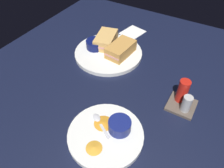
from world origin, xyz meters
TOP-DOWN VIEW (x-y plane):
  - ground_plane at (0.00, 0.00)cm, footprint 110.00×110.00cm
  - plate_sandwich_main at (-7.68, -10.97)cm, footprint 28.84×28.84cm
  - sandwich_half_near at (-8.84, -5.61)cm, footprint 13.89×8.87cm
  - sandwich_half_far at (-11.74, -14.65)cm, footprint 14.58×10.58cm
  - ramekin_dark_sauce at (-7.31, -17.45)cm, footprint 7.76×7.76cm
  - spoon_by_dark_ramekin at (-9.93, -12.11)cm, footprint 5.69×9.50cm
  - plate_chips_companion at (27.43, 9.12)cm, footprint 22.55×22.55cm
  - ramekin_light_gravy at (24.04, 11.94)cm, footprint 6.80×6.80cm
  - spoon_by_gravy_ramekin at (24.91, 5.01)cm, footprint 6.42×9.19cm
  - plantain_chip_scatter at (26.57, 8.45)cm, footprint 15.77×10.68cm
  - condiment_caddy at (4.30, 24.84)cm, footprint 9.00×9.00cm
  - paper_napkin_folded at (-29.03, -9.83)cm, footprint 12.71×11.20cm

SIDE VIEW (x-z plane):
  - ground_plane at x=0.00cm, z-range -3.00..0.00cm
  - paper_napkin_folded at x=-29.03cm, z-range 0.00..0.40cm
  - plate_sandwich_main at x=-7.68cm, z-range 0.00..1.60cm
  - plate_chips_companion at x=27.43cm, z-range 0.00..1.60cm
  - plantain_chip_scatter at x=26.57cm, z-range 1.60..2.20cm
  - spoon_by_dark_ramekin at x=-9.93cm, z-range 1.56..2.36cm
  - spoon_by_gravy_ramekin at x=24.91cm, z-range 1.56..2.36cm
  - condiment_caddy at x=4.30cm, z-range -1.34..8.16cm
  - ramekin_dark_sauce at x=-7.31cm, z-range 1.74..5.26cm
  - ramekin_light_gravy at x=24.04cm, z-range 1.74..5.39cm
  - sandwich_half_near at x=-8.84cm, z-range 1.60..6.40cm
  - sandwich_half_far at x=-11.74cm, z-range 1.60..6.40cm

